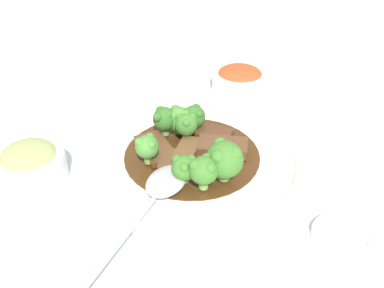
% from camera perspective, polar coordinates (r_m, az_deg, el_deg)
% --- Properties ---
extents(ground_plane, '(4.00, 4.00, 0.00)m').
position_cam_1_polar(ground_plane, '(0.65, 0.00, -2.46)').
color(ground_plane, silver).
extents(main_plate, '(0.31, 0.31, 0.02)m').
position_cam_1_polar(main_plate, '(0.64, 0.00, -1.75)').
color(main_plate, white).
rests_on(main_plate, ground_plane).
extents(beef_strip_0, '(0.06, 0.07, 0.01)m').
position_cam_1_polar(beef_strip_0, '(0.63, -0.51, -1.10)').
color(beef_strip_0, brown).
rests_on(beef_strip_0, main_plate).
extents(beef_strip_1, '(0.06, 0.05, 0.01)m').
position_cam_1_polar(beef_strip_1, '(0.66, 2.88, 1.24)').
color(beef_strip_1, '#56331E').
rests_on(beef_strip_1, main_plate).
extents(beef_strip_2, '(0.08, 0.06, 0.01)m').
position_cam_1_polar(beef_strip_2, '(0.64, -4.63, -0.53)').
color(beef_strip_2, brown).
rests_on(beef_strip_2, main_plate).
extents(beef_strip_3, '(0.06, 0.06, 0.01)m').
position_cam_1_polar(beef_strip_3, '(0.61, -3.00, -2.61)').
color(beef_strip_3, brown).
rests_on(beef_strip_3, main_plate).
extents(beef_strip_4, '(0.08, 0.08, 0.01)m').
position_cam_1_polar(beef_strip_4, '(0.64, 3.90, -0.34)').
color(beef_strip_4, brown).
rests_on(beef_strip_4, main_plate).
extents(broccoli_floret_0, '(0.03, 0.03, 0.04)m').
position_cam_1_polar(broccoli_floret_0, '(0.67, 0.24, 3.53)').
color(broccoli_floret_0, '#7FA84C').
rests_on(broccoli_floret_0, main_plate).
extents(broccoli_floret_1, '(0.05, 0.05, 0.06)m').
position_cam_1_polar(broccoli_floret_1, '(0.57, 4.15, -1.89)').
color(broccoli_floret_1, '#8EB756').
rests_on(broccoli_floret_1, main_plate).
extents(broccoli_floret_2, '(0.03, 0.03, 0.04)m').
position_cam_1_polar(broccoli_floret_2, '(0.57, -0.96, -3.00)').
color(broccoli_floret_2, '#8EB756').
rests_on(broccoli_floret_2, main_plate).
extents(broccoli_floret_3, '(0.04, 0.04, 0.05)m').
position_cam_1_polar(broccoli_floret_3, '(0.56, 1.49, -3.31)').
color(broccoli_floret_3, '#8EB756').
rests_on(broccoli_floret_3, main_plate).
extents(broccoli_floret_4, '(0.04, 0.04, 0.04)m').
position_cam_1_polar(broccoli_floret_4, '(0.67, -1.76, 3.23)').
color(broccoli_floret_4, '#7FA84C').
rests_on(broccoli_floret_4, main_plate).
extents(broccoli_floret_5, '(0.03, 0.03, 0.04)m').
position_cam_1_polar(broccoli_floret_5, '(0.65, -0.74, 2.49)').
color(broccoli_floret_5, '#8EB756').
rests_on(broccoli_floret_5, main_plate).
extents(broccoli_floret_6, '(0.03, 0.03, 0.04)m').
position_cam_1_polar(broccoli_floret_6, '(0.60, -5.72, -0.32)').
color(broccoli_floret_6, '#7FA84C').
rests_on(broccoli_floret_6, main_plate).
extents(broccoli_floret_7, '(0.04, 0.04, 0.04)m').
position_cam_1_polar(broccoli_floret_7, '(0.66, -3.74, 3.13)').
color(broccoli_floret_7, '#8EB756').
rests_on(broccoli_floret_7, main_plate).
extents(serving_spoon, '(0.12, 0.22, 0.01)m').
position_cam_1_polar(serving_spoon, '(0.57, -4.02, -5.69)').
color(serving_spoon, '#B7B7BC').
rests_on(serving_spoon, main_plate).
extents(side_bowl_kimchi, '(0.10, 0.10, 0.04)m').
position_cam_1_polar(side_bowl_kimchi, '(0.83, 6.06, 8.23)').
color(side_bowl_kimchi, white).
rests_on(side_bowl_kimchi, ground_plane).
extents(side_bowl_appetizer, '(0.09, 0.09, 0.06)m').
position_cam_1_polar(side_bowl_appetizer, '(0.64, -19.82, -2.37)').
color(side_bowl_appetizer, white).
rests_on(side_bowl_appetizer, ground_plane).
extents(sauce_dish, '(0.07, 0.07, 0.01)m').
position_cam_1_polar(sauce_dish, '(0.56, 18.48, -10.96)').
color(sauce_dish, white).
rests_on(sauce_dish, ground_plane).
extents(paper_napkin, '(0.15, 0.10, 0.01)m').
position_cam_1_polar(paper_napkin, '(0.52, 15.24, -15.44)').
color(paper_napkin, white).
rests_on(paper_napkin, ground_plane).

